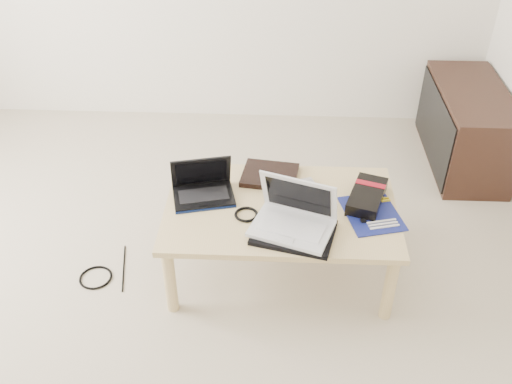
{
  "coord_description": "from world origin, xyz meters",
  "views": [
    {
      "loc": [
        0.59,
        -1.75,
        2.06
      ],
      "look_at": [
        0.49,
        0.38,
        0.48
      ],
      "focal_mm": 40.0,
      "sensor_mm": 36.0,
      "label": 1
    }
  ],
  "objects_px": {
    "netbook": "(203,188)",
    "gpu_box": "(367,196)",
    "coffee_table": "(281,214)",
    "media_cabinet": "(465,127)",
    "white_laptop": "(294,217)"
  },
  "relations": [
    {
      "from": "netbook",
      "to": "gpu_box",
      "type": "distance_m",
      "value": 0.79
    },
    {
      "from": "coffee_table",
      "to": "netbook",
      "type": "bearing_deg",
      "value": 169.42
    },
    {
      "from": "media_cabinet",
      "to": "gpu_box",
      "type": "xyz_separation_m",
      "value": [
        -0.75,
        -1.01,
        0.18
      ]
    },
    {
      "from": "coffee_table",
      "to": "gpu_box",
      "type": "height_order",
      "value": "gpu_box"
    },
    {
      "from": "coffee_table",
      "to": "media_cabinet",
      "type": "height_order",
      "value": "media_cabinet"
    },
    {
      "from": "media_cabinet",
      "to": "netbook",
      "type": "bearing_deg",
      "value": -147.08
    },
    {
      "from": "media_cabinet",
      "to": "netbook",
      "type": "height_order",
      "value": "netbook"
    },
    {
      "from": "media_cabinet",
      "to": "white_laptop",
      "type": "height_order",
      "value": "white_laptop"
    },
    {
      "from": "coffee_table",
      "to": "white_laptop",
      "type": "bearing_deg",
      "value": -70.73
    },
    {
      "from": "gpu_box",
      "to": "white_laptop",
      "type": "bearing_deg",
      "value": -147.79
    },
    {
      "from": "media_cabinet",
      "to": "netbook",
      "type": "xyz_separation_m",
      "value": [
        -1.54,
        -1.0,
        0.19
      ]
    },
    {
      "from": "coffee_table",
      "to": "white_laptop",
      "type": "distance_m",
      "value": 0.21
    },
    {
      "from": "white_laptop",
      "to": "gpu_box",
      "type": "relative_size",
      "value": 1.28
    },
    {
      "from": "white_laptop",
      "to": "media_cabinet",
      "type": "bearing_deg",
      "value": 48.2
    },
    {
      "from": "coffee_table",
      "to": "gpu_box",
      "type": "relative_size",
      "value": 3.43
    }
  ]
}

